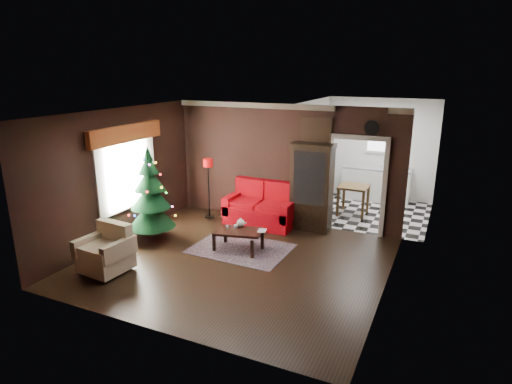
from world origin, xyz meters
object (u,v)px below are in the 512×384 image
at_px(loveseat, 261,204).
at_px(christmas_tree, 150,193).
at_px(wall_clock, 372,127).
at_px(teapot, 241,223).
at_px(armchair, 105,248).
at_px(coffee_table, 238,240).
at_px(kitchen_table, 353,200).
at_px(curio_cabinet, 312,189).
at_px(floor_lamp, 209,188).

bearing_deg(loveseat, christmas_tree, -132.91).
relative_size(christmas_tree, wall_clock, 5.87).
bearing_deg(loveseat, teapot, -83.59).
xyz_separation_m(armchair, wall_clock, (3.89, 3.83, 1.92)).
bearing_deg(teapot, armchair, -129.38).
distance_m(loveseat, christmas_tree, 2.58).
height_order(loveseat, coffee_table, loveseat).
bearing_deg(loveseat, kitchen_table, 42.51).
distance_m(armchair, coffee_table, 2.56).
relative_size(loveseat, christmas_tree, 0.91).
xyz_separation_m(christmas_tree, armchair, (0.18, -1.59, -0.59)).
bearing_deg(armchair, loveseat, 71.03).
bearing_deg(christmas_tree, wall_clock, 28.93).
bearing_deg(armchair, curio_cabinet, 58.83).
xyz_separation_m(wall_clock, kitchen_table, (-0.55, 1.25, -2.00)).
distance_m(coffee_table, teapot, 0.36).
xyz_separation_m(loveseat, armchair, (-1.54, -3.43, -0.04)).
bearing_deg(floor_lamp, wall_clock, 11.56).
distance_m(curio_cabinet, teapot, 1.93).
relative_size(loveseat, coffee_table, 1.83).
bearing_deg(floor_lamp, coffee_table, -41.18).
bearing_deg(floor_lamp, curio_cabinet, 13.08).
xyz_separation_m(loveseat, wall_clock, (2.35, 0.40, 1.88)).
bearing_deg(coffee_table, loveseat, 97.14).
xyz_separation_m(armchair, coffee_table, (1.74, 1.87, -0.24)).
xyz_separation_m(curio_cabinet, floor_lamp, (-2.36, -0.55, -0.12)).
bearing_deg(christmas_tree, curio_cabinet, 35.80).
bearing_deg(curio_cabinet, christmas_tree, -144.20).
distance_m(armchair, wall_clock, 5.79).
relative_size(coffee_table, kitchen_table, 1.24).
distance_m(curio_cabinet, christmas_tree, 3.54).
xyz_separation_m(curio_cabinet, wall_clock, (1.20, 0.18, 1.43)).
height_order(coffee_table, wall_clock, wall_clock).
distance_m(christmas_tree, wall_clock, 4.83).
bearing_deg(loveseat, wall_clock, 9.66).
relative_size(armchair, kitchen_table, 1.09).
bearing_deg(wall_clock, floor_lamp, -168.44).
distance_m(teapot, kitchen_table, 3.44).
relative_size(christmas_tree, armchair, 2.29).
relative_size(coffee_table, wall_clock, 2.90).
relative_size(floor_lamp, coffee_table, 1.54).
distance_m(loveseat, armchair, 3.76).
xyz_separation_m(floor_lamp, coffee_table, (1.41, -1.23, -0.61)).
xyz_separation_m(curio_cabinet, kitchen_table, (0.65, 1.43, -0.57)).
bearing_deg(coffee_table, armchair, -132.85).
xyz_separation_m(curio_cabinet, teapot, (-1.00, -1.59, -0.43)).
bearing_deg(curio_cabinet, loveseat, -169.17).
distance_m(floor_lamp, christmas_tree, 1.62).
xyz_separation_m(floor_lamp, teapot, (1.37, -1.04, -0.31)).
bearing_deg(kitchen_table, loveseat, -137.49).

